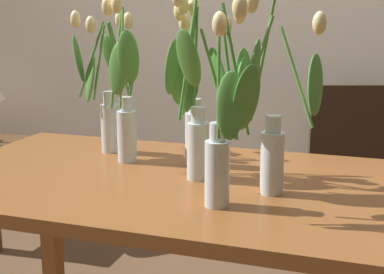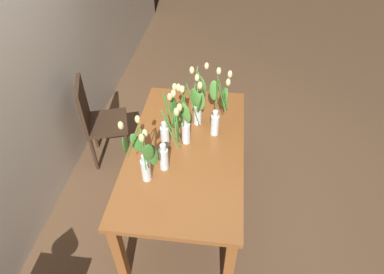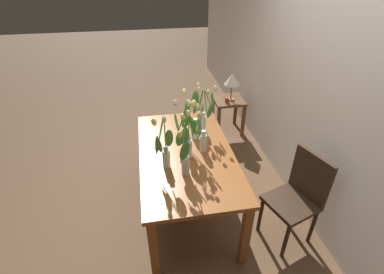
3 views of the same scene
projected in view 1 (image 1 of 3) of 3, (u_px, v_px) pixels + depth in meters
dining_table at (177, 205)px, 1.75m from camera, size 1.60×0.90×0.74m
tulip_vase_0 at (107, 92)px, 2.01m from camera, size 0.21×0.26×0.52m
tulip_vase_1 at (125, 109)px, 1.84m from camera, size 0.14×0.17×0.57m
tulip_vase_2 at (192, 117)px, 1.82m from camera, size 0.11×0.15×0.55m
tulip_vase_3 at (270, 122)px, 1.53m from camera, size 0.26×0.14×0.58m
tulip_vase_4 at (227, 132)px, 1.40m from camera, size 0.17×0.17×0.57m
tulip_vase_5 at (195, 103)px, 1.67m from camera, size 0.20×0.26×0.59m
dining_chair at (356, 176)px, 2.49m from camera, size 0.51×0.51×0.93m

